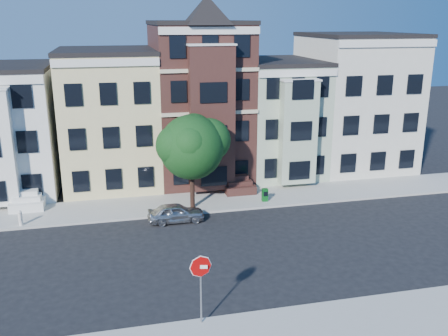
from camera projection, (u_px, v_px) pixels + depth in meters
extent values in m
plane|color=black|center=(248.00, 251.00, 27.76)|extent=(120.00, 120.00, 0.00)
cube|color=#9E9B93|center=(217.00, 201.00, 35.20)|extent=(60.00, 4.00, 0.15)
cube|color=#9E9B93|center=(301.00, 335.00, 20.27)|extent=(60.00, 4.00, 0.15)
cube|color=beige|center=(110.00, 119.00, 38.32)|extent=(7.00, 9.00, 10.00)
cube|color=#3B1E19|center=(199.00, 103.00, 39.56)|extent=(7.00, 9.00, 12.00)
cube|color=#A6B89B|center=(276.00, 118.00, 41.40)|extent=(6.00, 9.00, 9.00)
cube|color=silver|center=(354.00, 103.00, 42.63)|extent=(8.00, 9.00, 11.00)
imported|color=#AAABB1|center=(176.00, 213.00, 31.63)|extent=(3.57, 1.45, 1.22)
cube|color=#0A5318|center=(265.00, 195.00, 34.88)|extent=(0.43, 0.39, 0.89)
cylinder|color=silver|center=(20.00, 219.00, 30.75)|extent=(0.35, 0.35, 0.78)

